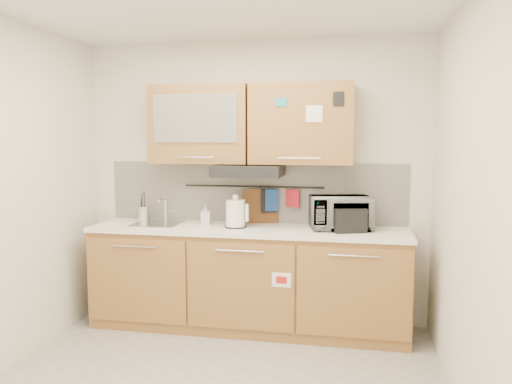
% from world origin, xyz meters
% --- Properties ---
extents(wall_back, '(3.20, 0.00, 3.20)m').
position_xyz_m(wall_back, '(0.00, 1.50, 1.30)').
color(wall_back, silver).
rests_on(wall_back, ground).
extents(wall_right, '(0.00, 3.00, 3.00)m').
position_xyz_m(wall_right, '(1.60, 0.00, 1.30)').
color(wall_right, silver).
rests_on(wall_right, ground).
extents(base_cabinet, '(2.80, 0.64, 0.88)m').
position_xyz_m(base_cabinet, '(0.00, 1.19, 0.41)').
color(base_cabinet, '#AA753C').
rests_on(base_cabinet, floor).
extents(countertop, '(2.82, 0.62, 0.04)m').
position_xyz_m(countertop, '(0.00, 1.19, 0.90)').
color(countertop, white).
rests_on(countertop, base_cabinet).
extents(backsplash, '(2.80, 0.02, 0.56)m').
position_xyz_m(backsplash, '(0.00, 1.49, 1.20)').
color(backsplash, silver).
rests_on(backsplash, countertop).
extents(upper_cabinets, '(1.82, 0.37, 0.70)m').
position_xyz_m(upper_cabinets, '(-0.00, 1.32, 1.83)').
color(upper_cabinets, '#AA753C').
rests_on(upper_cabinets, wall_back).
extents(range_hood, '(0.60, 0.46, 0.10)m').
position_xyz_m(range_hood, '(0.00, 1.25, 1.42)').
color(range_hood, black).
rests_on(range_hood, upper_cabinets).
extents(sink, '(0.42, 0.40, 0.26)m').
position_xyz_m(sink, '(-0.85, 1.21, 0.92)').
color(sink, silver).
rests_on(sink, countertop).
extents(utensil_rail, '(1.30, 0.02, 0.02)m').
position_xyz_m(utensil_rail, '(0.00, 1.45, 1.26)').
color(utensil_rail, black).
rests_on(utensil_rail, backsplash).
extents(utensil_crock, '(0.14, 0.14, 0.29)m').
position_xyz_m(utensil_crock, '(-1.04, 1.34, 0.99)').
color(utensil_crock, '#B9B9BE').
rests_on(utensil_crock, countertop).
extents(kettle, '(0.21, 0.19, 0.30)m').
position_xyz_m(kettle, '(-0.10, 1.17, 1.04)').
color(kettle, white).
rests_on(kettle, countertop).
extents(toaster, '(0.31, 0.24, 0.20)m').
position_xyz_m(toaster, '(0.88, 1.14, 1.02)').
color(toaster, black).
rests_on(toaster, countertop).
extents(microwave, '(0.58, 0.45, 0.29)m').
position_xyz_m(microwave, '(0.81, 1.27, 1.06)').
color(microwave, '#999999').
rests_on(microwave, countertop).
extents(soap_bottle, '(0.10, 0.10, 0.18)m').
position_xyz_m(soap_bottle, '(-0.41, 1.28, 1.01)').
color(soap_bottle, '#999999').
rests_on(soap_bottle, countertop).
extents(cutting_board, '(0.34, 0.11, 0.42)m').
position_xyz_m(cutting_board, '(0.07, 1.44, 1.03)').
color(cutting_board, brown).
rests_on(cutting_board, utensil_rail).
extents(oven_mitt, '(0.12, 0.06, 0.20)m').
position_xyz_m(oven_mitt, '(0.18, 1.44, 1.14)').
color(oven_mitt, navy).
rests_on(oven_mitt, utensil_rail).
extents(dark_pouch, '(0.14, 0.07, 0.22)m').
position_xyz_m(dark_pouch, '(0.15, 1.44, 1.13)').
color(dark_pouch, black).
rests_on(dark_pouch, utensil_rail).
extents(pot_holder, '(0.13, 0.07, 0.16)m').
position_xyz_m(pot_holder, '(0.37, 1.44, 1.16)').
color(pot_holder, '#AE1729').
rests_on(pot_holder, utensil_rail).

